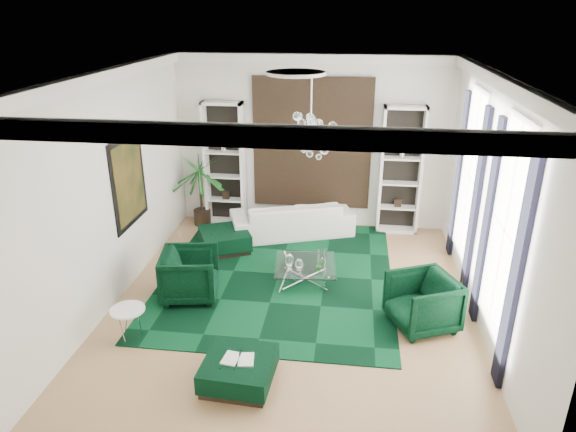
# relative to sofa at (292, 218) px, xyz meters

# --- Properties ---
(floor) EXTENTS (6.00, 7.00, 0.02)m
(floor) POSITION_rel_sofa_xyz_m (0.36, -2.80, -0.39)
(floor) COLOR tan
(floor) RESTS_ON ground
(ceiling) EXTENTS (6.00, 7.00, 0.02)m
(ceiling) POSITION_rel_sofa_xyz_m (0.36, -2.80, 3.43)
(ceiling) COLOR white
(ceiling) RESTS_ON ground
(wall_back) EXTENTS (6.00, 0.02, 3.80)m
(wall_back) POSITION_rel_sofa_xyz_m (0.36, 0.71, 1.52)
(wall_back) COLOR silver
(wall_back) RESTS_ON ground
(wall_front) EXTENTS (6.00, 0.02, 3.80)m
(wall_front) POSITION_rel_sofa_xyz_m (0.36, -6.31, 1.52)
(wall_front) COLOR silver
(wall_front) RESTS_ON ground
(wall_left) EXTENTS (0.02, 7.00, 3.80)m
(wall_left) POSITION_rel_sofa_xyz_m (-2.65, -2.80, 1.52)
(wall_left) COLOR silver
(wall_left) RESTS_ON ground
(wall_right) EXTENTS (0.02, 7.00, 3.80)m
(wall_right) POSITION_rel_sofa_xyz_m (3.37, -2.80, 1.52)
(wall_right) COLOR silver
(wall_right) RESTS_ON ground
(crown_molding) EXTENTS (6.00, 7.00, 0.18)m
(crown_molding) POSITION_rel_sofa_xyz_m (0.36, -2.80, 3.32)
(crown_molding) COLOR white
(crown_molding) RESTS_ON ceiling
(ceiling_medallion) EXTENTS (0.90, 0.90, 0.05)m
(ceiling_medallion) POSITION_rel_sofa_xyz_m (0.36, -2.50, 3.39)
(ceiling_medallion) COLOR white
(ceiling_medallion) RESTS_ON ceiling
(tapestry) EXTENTS (2.50, 0.06, 2.80)m
(tapestry) POSITION_rel_sofa_xyz_m (0.36, 0.66, 1.52)
(tapestry) COLOR black
(tapestry) RESTS_ON wall_back
(shelving_left) EXTENTS (0.90, 0.38, 2.80)m
(shelving_left) POSITION_rel_sofa_xyz_m (-1.59, 0.51, 1.02)
(shelving_left) COLOR white
(shelving_left) RESTS_ON floor
(shelving_right) EXTENTS (0.90, 0.38, 2.80)m
(shelving_right) POSITION_rel_sofa_xyz_m (2.31, 0.51, 1.02)
(shelving_right) COLOR white
(shelving_right) RESTS_ON floor
(painting) EXTENTS (0.04, 1.30, 1.60)m
(painting) POSITION_rel_sofa_xyz_m (-2.61, -2.20, 1.47)
(painting) COLOR black
(painting) RESTS_ON wall_left
(window_near) EXTENTS (0.03, 1.10, 2.90)m
(window_near) POSITION_rel_sofa_xyz_m (3.35, -3.70, 1.52)
(window_near) COLOR white
(window_near) RESTS_ON wall_right
(curtain_near_a) EXTENTS (0.07, 0.30, 3.25)m
(curtain_near_a) POSITION_rel_sofa_xyz_m (3.31, -4.48, 1.27)
(curtain_near_a) COLOR black
(curtain_near_a) RESTS_ON floor
(curtain_near_b) EXTENTS (0.07, 0.30, 3.25)m
(curtain_near_b) POSITION_rel_sofa_xyz_m (3.31, -2.92, 1.27)
(curtain_near_b) COLOR black
(curtain_near_b) RESTS_ON floor
(window_far) EXTENTS (0.03, 1.10, 2.90)m
(window_far) POSITION_rel_sofa_xyz_m (3.35, -1.30, 1.52)
(window_far) COLOR white
(window_far) RESTS_ON wall_right
(curtain_far_a) EXTENTS (0.07, 0.30, 3.25)m
(curtain_far_a) POSITION_rel_sofa_xyz_m (3.31, -2.08, 1.27)
(curtain_far_a) COLOR black
(curtain_far_a) RESTS_ON floor
(curtain_far_b) EXTENTS (0.07, 0.30, 3.25)m
(curtain_far_b) POSITION_rel_sofa_xyz_m (3.31, -0.52, 1.27)
(curtain_far_b) COLOR black
(curtain_far_b) RESTS_ON floor
(rug) EXTENTS (4.20, 5.00, 0.02)m
(rug) POSITION_rel_sofa_xyz_m (-0.02, -1.89, -0.37)
(rug) COLOR black
(rug) RESTS_ON floor
(sofa) EXTENTS (2.82, 1.85, 0.77)m
(sofa) POSITION_rel_sofa_xyz_m (0.00, 0.00, 0.00)
(sofa) COLOR white
(sofa) RESTS_ON floor
(armchair_left) EXTENTS (1.09, 1.07, 0.86)m
(armchair_left) POSITION_rel_sofa_xyz_m (-1.41, -2.86, 0.05)
(armchair_left) COLOR black
(armchair_left) RESTS_ON floor
(armchair_right) EXTENTS (1.24, 1.23, 0.86)m
(armchair_right) POSITION_rel_sofa_xyz_m (2.44, -3.26, 0.05)
(armchair_right) COLOR black
(armchair_right) RESTS_ON floor
(coffee_table) EXTENTS (1.17, 1.17, 0.37)m
(coffee_table) POSITION_rel_sofa_xyz_m (0.51, -2.12, -0.20)
(coffee_table) COLOR white
(coffee_table) RESTS_ON floor
(ottoman_side) EXTENTS (1.26, 1.26, 0.42)m
(ottoman_side) POSITION_rel_sofa_xyz_m (-1.28, -0.97, -0.17)
(ottoman_side) COLOR black
(ottoman_side) RESTS_ON floor
(ottoman_front) EXTENTS (0.97, 0.97, 0.37)m
(ottoman_front) POSITION_rel_sofa_xyz_m (-0.11, -4.92, -0.20)
(ottoman_front) COLOR black
(ottoman_front) RESTS_ON floor
(book) EXTENTS (0.43, 0.28, 0.03)m
(book) POSITION_rel_sofa_xyz_m (-0.11, -4.92, -0.00)
(book) COLOR white
(book) RESTS_ON ottoman_front
(side_table) EXTENTS (0.59, 0.59, 0.50)m
(side_table) POSITION_rel_sofa_xyz_m (-1.97, -4.15, -0.13)
(side_table) COLOR white
(side_table) RESTS_ON floor
(palm) EXTENTS (1.47, 1.47, 2.12)m
(palm) POSITION_rel_sofa_xyz_m (-2.12, 0.30, 0.68)
(palm) COLOR #19591E
(palm) RESTS_ON floor
(chandelier) EXTENTS (1.10, 1.10, 0.78)m
(chandelier) POSITION_rel_sofa_xyz_m (0.60, -2.56, 2.47)
(chandelier) COLOR white
(chandelier) RESTS_ON ceiling
(table_plant) EXTENTS (0.13, 0.11, 0.23)m
(table_plant) POSITION_rel_sofa_xyz_m (0.77, -2.34, 0.10)
(table_plant) COLOR #19591E
(table_plant) RESTS_ON coffee_table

